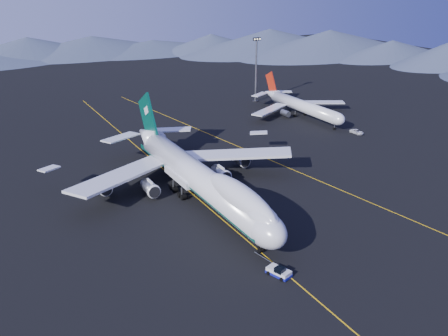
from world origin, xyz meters
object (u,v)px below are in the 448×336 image
boeing_747 (199,177)px  service_van (357,132)px  second_jet (301,106)px  floodlight_mast (256,70)px  pushback_tug (279,272)px

boeing_747 → service_van: boeing_747 is taller
second_jet → floodlight_mast: floodlight_mast is taller
service_van → floodlight_mast: floodlight_mast is taller
service_van → boeing_747: bearing=-166.4°
service_van → floodlight_mast: bearing=92.9°
pushback_tug → service_van: size_ratio=1.00×
pushback_tug → service_van: 89.28m
boeing_747 → pushback_tug: bearing=-92.3°
boeing_747 → second_jet: (64.67, 47.13, -1.77)m
boeing_747 → floodlight_mast: 97.27m
boeing_747 → second_jet: bearing=36.1°
boeing_747 → floodlight_mast: bearing=50.2°
floodlight_mast → pushback_tug: bearing=-120.2°
pushback_tug → second_jet: size_ratio=0.10×
boeing_747 → floodlight_mast: size_ratio=2.81×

